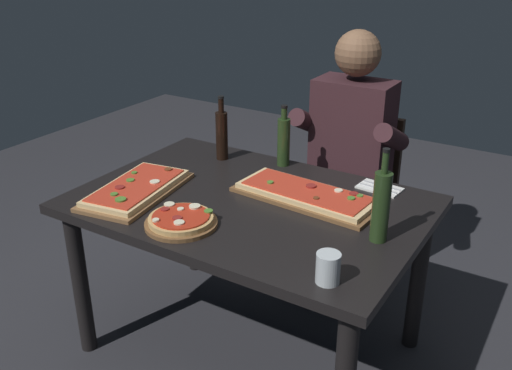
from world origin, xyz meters
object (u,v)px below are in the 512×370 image
(pizza_round_far, at_px, (181,221))
(vinegar_bottle_green, at_px, (222,134))
(pizza_rectangular_front, at_px, (306,195))
(oil_bottle_amber, at_px, (284,140))
(tumbler_near_camera, at_px, (328,270))
(seated_diner, at_px, (348,151))
(diner_chair, at_px, (353,189))
(pizza_rectangular_left, at_px, (136,189))
(dining_table, at_px, (250,221))
(wine_bottle_dark, at_px, (381,205))

(pizza_round_far, bearing_deg, vinegar_bottle_green, 112.09)
(pizza_rectangular_front, height_order, pizza_round_far, same)
(pizza_round_far, xyz_separation_m, oil_bottle_amber, (0.03, 0.73, 0.10))
(pizza_rectangular_front, height_order, tumbler_near_camera, tumbler_near_camera)
(pizza_round_far, distance_m, seated_diner, 1.07)
(diner_chair, bearing_deg, pizza_rectangular_left, -117.83)
(pizza_rectangular_left, bearing_deg, dining_table, 23.51)
(tumbler_near_camera, bearing_deg, pizza_round_far, 175.17)
(pizza_round_far, distance_m, wine_bottle_dark, 0.73)
(pizza_round_far, height_order, oil_bottle_amber, oil_bottle_amber)
(dining_table, bearing_deg, oil_bottle_amber, 100.16)
(pizza_rectangular_front, distance_m, diner_chair, 0.78)
(wine_bottle_dark, height_order, seated_diner, seated_diner)
(tumbler_near_camera, height_order, diner_chair, diner_chair)
(oil_bottle_amber, bearing_deg, pizza_rectangular_left, -121.28)
(pizza_round_far, relative_size, seated_diner, 0.21)
(oil_bottle_amber, bearing_deg, vinegar_bottle_green, -163.67)
(tumbler_near_camera, bearing_deg, dining_table, 144.78)
(vinegar_bottle_green, distance_m, seated_diner, 0.64)
(tumbler_near_camera, bearing_deg, wine_bottle_dark, 83.48)
(tumbler_near_camera, bearing_deg, diner_chair, 108.55)
(wine_bottle_dark, bearing_deg, vinegar_bottle_green, 158.74)
(vinegar_bottle_green, bearing_deg, dining_table, -41.99)
(wine_bottle_dark, relative_size, diner_chair, 0.40)
(dining_table, height_order, oil_bottle_amber, oil_bottle_amber)
(pizza_round_far, bearing_deg, dining_table, 72.26)
(diner_chair, bearing_deg, oil_bottle_amber, -112.77)
(vinegar_bottle_green, xyz_separation_m, seated_diner, (0.48, 0.41, -0.12))
(pizza_round_far, bearing_deg, pizza_rectangular_front, 56.95)
(dining_table, height_order, pizza_rectangular_front, pizza_rectangular_front)
(wine_bottle_dark, bearing_deg, dining_table, 176.60)
(wine_bottle_dark, bearing_deg, diner_chair, 116.84)
(vinegar_bottle_green, distance_m, diner_chair, 0.81)
(pizza_round_far, bearing_deg, oil_bottle_amber, 87.82)
(seated_diner, bearing_deg, diner_chair, 90.00)
(wine_bottle_dark, bearing_deg, seated_diner, 120.33)
(oil_bottle_amber, relative_size, vinegar_bottle_green, 0.93)
(diner_chair, bearing_deg, dining_table, -97.51)
(seated_diner, bearing_deg, wine_bottle_dark, -59.67)
(wine_bottle_dark, bearing_deg, oil_bottle_amber, 145.05)
(pizza_rectangular_front, distance_m, pizza_round_far, 0.54)
(pizza_rectangular_left, height_order, seated_diner, seated_diner)
(pizza_rectangular_left, xyz_separation_m, wine_bottle_dark, (1.00, 0.16, 0.12))
(pizza_rectangular_front, xyz_separation_m, wine_bottle_dark, (0.37, -0.17, 0.12))
(dining_table, distance_m, seated_diner, 0.75)
(pizza_rectangular_front, distance_m, seated_diner, 0.61)
(tumbler_near_camera, bearing_deg, pizza_rectangular_front, 123.45)
(pizza_rectangular_left, height_order, tumbler_near_camera, tumbler_near_camera)
(wine_bottle_dark, bearing_deg, tumbler_near_camera, -96.52)
(oil_bottle_amber, height_order, vinegar_bottle_green, vinegar_bottle_green)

